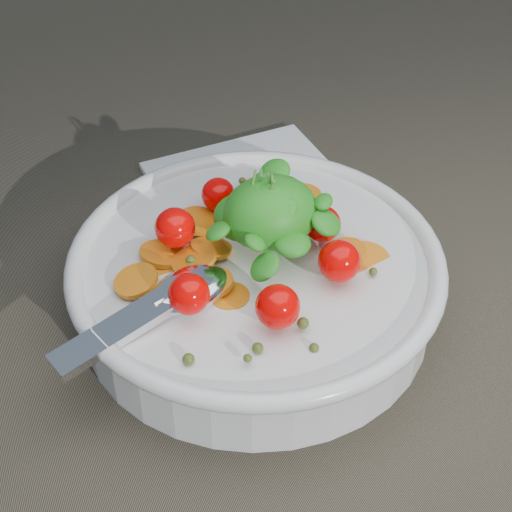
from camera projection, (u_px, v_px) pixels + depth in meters
name	position (u px, v px, depth m)	size (l,w,h in m)	color
ground	(279.00, 299.00, 0.68)	(6.00, 6.00, 0.00)	brown
bowl	(256.00, 278.00, 0.65)	(0.33, 0.31, 0.13)	silver
napkin	(250.00, 184.00, 0.80)	(0.18, 0.16, 0.01)	white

